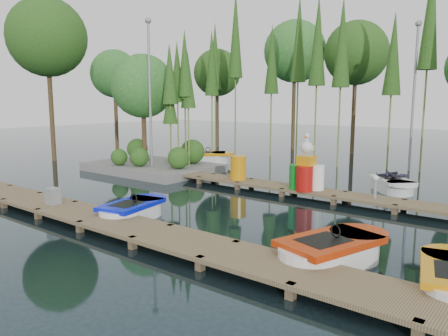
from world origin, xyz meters
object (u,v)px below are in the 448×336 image
Objects in this scene: boat_yellow_far at (206,158)px; boat_blue at (133,211)px; utility_cabinet at (53,196)px; boat_red at (332,252)px; yellow_barrel at (238,168)px; island at (151,107)px; drum_cluster at (306,173)px.

boat_blue is at bearing -76.47° from boat_yellow_far.
boat_yellow_far is 11.77m from utility_cabinet.
yellow_barrel is (-6.65, 5.64, 0.51)m from boat_red.
boat_blue is 2.73× the size of yellow_barrel.
boat_blue is 2.72m from utility_cabinet.
island is 6.48m from yellow_barrel.
drum_cluster is at bearing -2.82° from yellow_barrel.
boat_yellow_far is (-5.85, 10.19, 0.07)m from boat_blue.
yellow_barrel reaches higher than utility_cabinet.
boat_red reaches higher than boat_blue.
boat_yellow_far reaches higher than yellow_barrel.
utility_cabinet is (3.94, -7.79, -2.63)m from island.
boat_yellow_far is (0.57, 3.48, -2.87)m from island.
boat_red is (6.19, 0.28, 0.03)m from boat_blue.
boat_yellow_far is 3.25× the size of yellow_barrel.
utility_cabinet is at bearing -153.58° from boat_red.
utility_cabinet is 0.52× the size of yellow_barrel.
boat_red is 0.98× the size of boat_yellow_far.
island reaches higher than utility_cabinet.
utility_cabinet is at bearing -127.00° from drum_cluster.
island reaches higher than yellow_barrel.
boat_blue is 11.75m from boat_yellow_far.
island is at bearing 172.45° from yellow_barrel.
boat_blue is at bearing -85.55° from yellow_barrel.
boat_blue is 1.30× the size of drum_cluster.
boat_yellow_far is 1.54× the size of drum_cluster.
boat_yellow_far is at bearing 141.63° from yellow_barrel.
island is 13.33× the size of utility_cabinet.
drum_cluster reaches higher than boat_red.
island is 9.12m from utility_cabinet.
island is 2.18× the size of boat_red.
boat_red is at bearing -55.78° from boat_yellow_far.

